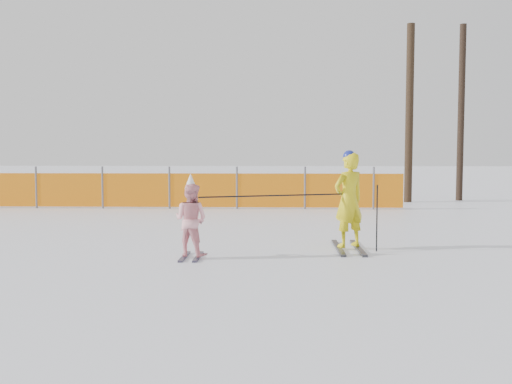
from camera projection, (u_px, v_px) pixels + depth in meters
ground at (255, 256)px, 9.20m from camera, size 120.00×120.00×0.00m
adult at (349, 200)px, 9.79m from camera, size 0.71×1.57×1.71m
child at (191, 219)px, 9.00m from camera, size 0.68×0.85×1.34m
ski_poles at (306, 203)px, 9.45m from camera, size 2.94×0.84×1.12m
safety_fence at (116, 190)px, 16.90m from camera, size 16.89×0.06×1.25m
tree_trunks at (432, 113)px, 19.23m from camera, size 2.17×0.95×6.03m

